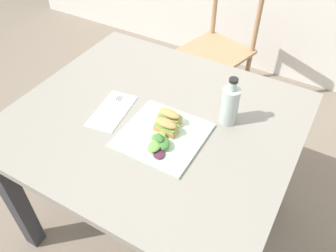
% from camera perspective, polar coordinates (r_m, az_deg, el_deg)
% --- Properties ---
extents(ground_plane, '(8.88, 8.88, 0.00)m').
position_cam_1_polar(ground_plane, '(1.93, -7.15, -15.22)').
color(ground_plane, '#7A6B5B').
extents(dining_table, '(1.10, 0.97, 0.74)m').
position_cam_1_polar(dining_table, '(1.43, -2.25, -2.27)').
color(dining_table, gray).
rests_on(dining_table, ground).
extents(chair_wooden_far, '(0.49, 0.49, 0.87)m').
position_cam_1_polar(chair_wooden_far, '(2.36, 8.52, 12.68)').
color(chair_wooden_far, tan).
rests_on(chair_wooden_far, ground).
extents(plate_lunch, '(0.30, 0.30, 0.01)m').
position_cam_1_polar(plate_lunch, '(1.26, -0.90, -1.58)').
color(plate_lunch, beige).
rests_on(plate_lunch, dining_table).
extents(sandwich_half_front, '(0.09, 0.06, 0.06)m').
position_cam_1_polar(sandwich_half_front, '(1.25, -0.36, -0.00)').
color(sandwich_half_front, tan).
rests_on(sandwich_half_front, plate_lunch).
extents(sandwich_half_back, '(0.09, 0.06, 0.06)m').
position_cam_1_polar(sandwich_half_back, '(1.29, 0.23, 1.62)').
color(sandwich_half_back, tan).
rests_on(sandwich_half_back, plate_lunch).
extents(salad_mixed_greens, '(0.09, 0.13, 0.04)m').
position_cam_1_polar(salad_mixed_greens, '(1.21, -1.42, -2.77)').
color(salad_mixed_greens, '#602D47').
rests_on(salad_mixed_greens, plate_lunch).
extents(napkin_folded, '(0.15, 0.25, 0.00)m').
position_cam_1_polar(napkin_folded, '(1.39, -9.34, 2.52)').
color(napkin_folded, white).
rests_on(napkin_folded, dining_table).
extents(fork_on_napkin, '(0.06, 0.18, 0.00)m').
position_cam_1_polar(fork_on_napkin, '(1.40, -9.09, 3.08)').
color(fork_on_napkin, silver).
rests_on(fork_on_napkin, napkin_folded).
extents(bottle_cold_brew, '(0.07, 0.07, 0.20)m').
position_cam_1_polar(bottle_cold_brew, '(1.30, 10.24, 3.17)').
color(bottle_cold_brew, black).
rests_on(bottle_cold_brew, dining_table).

